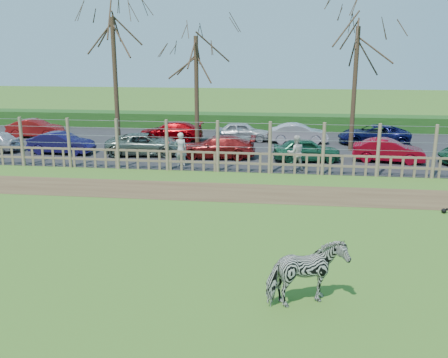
# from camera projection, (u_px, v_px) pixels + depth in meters

# --- Properties ---
(ground) EXTENTS (120.00, 120.00, 0.00)m
(ground) POSITION_uv_depth(u_px,v_px,m) (185.00, 229.00, 16.60)
(ground) COLOR #5E912F
(ground) RESTS_ON ground
(dirt_strip) EXTENTS (34.00, 2.80, 0.01)m
(dirt_strip) POSITION_uv_depth(u_px,v_px,m) (206.00, 191.00, 20.91)
(dirt_strip) COLOR brown
(dirt_strip) RESTS_ON ground
(asphalt) EXTENTS (44.00, 13.00, 0.04)m
(asphalt) POSITION_uv_depth(u_px,v_px,m) (232.00, 146.00, 30.50)
(asphalt) COLOR #232326
(asphalt) RESTS_ON ground
(hedge) EXTENTS (46.00, 2.00, 1.10)m
(hedge) POSITION_uv_depth(u_px,v_px,m) (243.00, 121.00, 37.08)
(hedge) COLOR #1E4716
(hedge) RESTS_ON ground
(fence) EXTENTS (30.16, 0.16, 2.50)m
(fence) POSITION_uv_depth(u_px,v_px,m) (218.00, 156.00, 24.07)
(fence) COLOR brown
(fence) RESTS_ON ground
(tree_left) EXTENTS (4.80, 4.80, 7.88)m
(tree_left) POSITION_uv_depth(u_px,v_px,m) (114.00, 52.00, 27.95)
(tree_left) COLOR #3D2B1E
(tree_left) RESTS_ON ground
(tree_mid) EXTENTS (4.80, 4.80, 6.83)m
(tree_mid) POSITION_uv_depth(u_px,v_px,m) (196.00, 65.00, 28.55)
(tree_mid) COLOR #3D2B1E
(tree_mid) RESTS_ON ground
(tree_right) EXTENTS (4.80, 4.80, 7.35)m
(tree_right) POSITION_uv_depth(u_px,v_px,m) (356.00, 59.00, 27.84)
(tree_right) COLOR #3D2B1E
(tree_right) RESTS_ON ground
(zebra) EXTENTS (2.04, 1.61, 1.57)m
(zebra) POSITION_uv_depth(u_px,v_px,m) (306.00, 274.00, 11.51)
(zebra) COLOR gray
(zebra) RESTS_ON ground
(visitor_a) EXTENTS (0.73, 0.60, 1.72)m
(visitor_a) POSITION_uv_depth(u_px,v_px,m) (181.00, 149.00, 25.01)
(visitor_a) COLOR beige
(visitor_a) RESTS_ON asphalt
(visitor_b) EXTENTS (0.97, 0.84, 1.72)m
(visitor_b) POSITION_uv_depth(u_px,v_px,m) (296.00, 153.00, 24.19)
(visitor_b) COLOR beige
(visitor_b) RESTS_ON asphalt
(crow) EXTENTS (0.24, 0.18, 0.20)m
(crow) POSITION_uv_depth(u_px,v_px,m) (444.00, 211.00, 18.15)
(crow) COLOR black
(crow) RESTS_ON ground
(car_1) EXTENTS (3.70, 1.44, 1.20)m
(car_1) POSITION_uv_depth(u_px,v_px,m) (61.00, 143.00, 28.12)
(car_1) COLOR #161149
(car_1) RESTS_ON asphalt
(car_2) EXTENTS (4.53, 2.51, 1.20)m
(car_2) POSITION_uv_depth(u_px,v_px,m) (145.00, 144.00, 27.79)
(car_2) COLOR #58665A
(car_2) RESTS_ON asphalt
(car_3) EXTENTS (4.19, 1.82, 1.20)m
(car_3) POSITION_uv_depth(u_px,v_px,m) (217.00, 147.00, 27.03)
(car_3) COLOR maroon
(car_3) RESTS_ON asphalt
(car_4) EXTENTS (3.66, 1.81, 1.20)m
(car_4) POSITION_uv_depth(u_px,v_px,m) (307.00, 150.00, 26.23)
(car_4) COLOR #1C5839
(car_4) RESTS_ON asphalt
(car_5) EXTENTS (3.78, 1.76, 1.20)m
(car_5) POSITION_uv_depth(u_px,v_px,m) (388.00, 151.00, 26.05)
(car_5) COLOR maroon
(car_5) RESTS_ON asphalt
(car_7) EXTENTS (3.68, 1.38, 1.20)m
(car_7) POSITION_uv_depth(u_px,v_px,m) (35.00, 128.00, 33.26)
(car_7) COLOR maroon
(car_7) RESTS_ON asphalt
(car_9) EXTENTS (4.20, 1.84, 1.20)m
(car_9) POSITION_uv_depth(u_px,v_px,m) (171.00, 131.00, 32.11)
(car_9) COLOR #980207
(car_9) RESTS_ON asphalt
(car_10) EXTENTS (3.55, 1.49, 1.20)m
(car_10) POSITION_uv_depth(u_px,v_px,m) (242.00, 131.00, 32.06)
(car_10) COLOR #BCBCBE
(car_10) RESTS_ON asphalt
(car_11) EXTENTS (3.69, 1.40, 1.20)m
(car_11) POSITION_uv_depth(u_px,v_px,m) (298.00, 133.00, 31.31)
(car_11) COLOR #BCB1BD
(car_11) RESTS_ON asphalt
(car_12) EXTENTS (4.36, 2.09, 1.20)m
(car_12) POSITION_uv_depth(u_px,v_px,m) (374.00, 135.00, 30.84)
(car_12) COLOR #0D0F3F
(car_12) RESTS_ON asphalt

